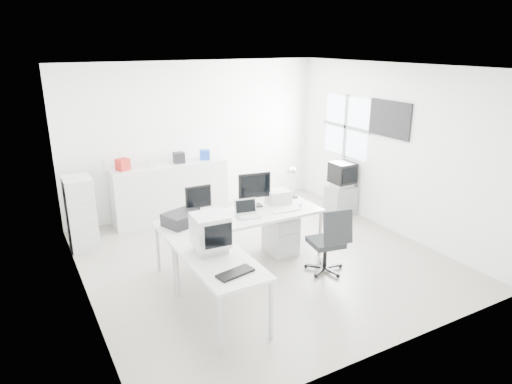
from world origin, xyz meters
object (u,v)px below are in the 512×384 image
crt_monitor (210,233)px  filing_cabinet (81,213)px  tv_cabinet (341,200)px  lcd_monitor_large (255,190)px  laptop (248,210)px  laser_printer (278,196)px  sideboard (170,192)px  office_chair (326,239)px  crt_tv (342,175)px  drawer_pedestal (281,234)px  lcd_monitor_small (198,201)px  inkjet_printer (183,218)px  main_desk (242,239)px  side_desk (220,288)px

crt_monitor → filing_cabinet: 2.79m
tv_cabinet → lcd_monitor_large: bearing=-164.0°
crt_monitor → filing_cabinet: crt_monitor is taller
laptop → laser_printer: size_ratio=0.93×
lcd_monitor_large → sideboard: bearing=118.0°
lcd_monitor_large → tv_cabinet: lcd_monitor_large is taller
office_chair → filing_cabinet: filing_cabinet is taller
office_chair → tv_cabinet: (1.64, 1.67, -0.22)m
crt_tv → filing_cabinet: 4.57m
drawer_pedestal → tv_cabinet: size_ratio=1.10×
sideboard → lcd_monitor_small: bearing=-96.7°
laptop → sideboard: (-0.37, 2.32, -0.33)m
office_chair → inkjet_printer: bearing=163.0°
laptop → filing_cabinet: size_ratio=0.27×
laser_printer → laptop: bearing=-147.5°
office_chair → crt_tv: crt_tv is taller
office_chair → main_desk: bearing=149.1°
main_desk → sideboard: sideboard is taller
crt_tv → crt_monitor: bearing=-153.0°
laptop → sideboard: bearing=108.3°
drawer_pedestal → laser_printer: laser_printer is taller
drawer_pedestal → tv_cabinet: bearing=24.2°
side_desk → office_chair: size_ratio=1.43×
office_chair → sideboard: (-1.24, 3.00, 0.03)m
laptop → lcd_monitor_small: bearing=159.0°
side_desk → crt_tv: crt_tv is taller
crt_monitor → sideboard: size_ratio=0.23×
drawer_pedestal → main_desk: bearing=-175.9°
inkjet_printer → main_desk: bearing=-26.3°
lcd_monitor_small → laptop: (0.60, -0.35, -0.13)m
office_chair → filing_cabinet: bearing=148.9°
drawer_pedestal → tv_cabinet: drawer_pedestal is taller
lcd_monitor_small → crt_tv: (3.10, 0.63, -0.22)m
laser_printer → filing_cabinet: 3.08m
laser_printer → tv_cabinet: laser_printer is taller
main_desk → drawer_pedestal: main_desk is taller
main_desk → side_desk: size_ratio=1.71×
lcd_monitor_large → laptop: bearing=-121.4°
inkjet_printer → laser_printer: 1.60m
lcd_monitor_large → sideboard: 2.13m
crt_monitor → filing_cabinet: (-1.10, 2.53, -0.41)m
lcd_monitor_large → tv_cabinet: bearing=25.2°
inkjet_printer → crt_monitor: (0.00, -0.95, 0.15)m
filing_cabinet → crt_tv: bearing=-10.0°
main_desk → tv_cabinet: main_desk is taller
office_chair → tv_cabinet: 2.35m
inkjet_printer → side_desk: bearing=-109.6°
crt_monitor → crt_tv: 3.83m
inkjet_printer → lcd_monitor_large: (1.20, 0.15, 0.17)m
laptop → filing_cabinet: (-2.00, 1.78, -0.27)m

